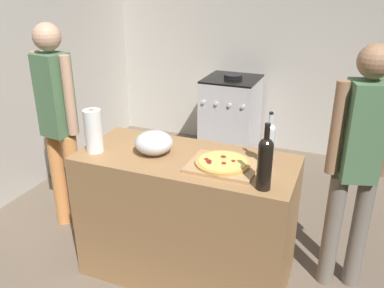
% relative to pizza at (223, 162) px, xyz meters
% --- Properties ---
extents(ground_plane, '(4.47, 3.68, 0.02)m').
position_rel_pizza_xyz_m(ground_plane, '(-0.19, 0.95, -0.93)').
color(ground_plane, '#6B5B4C').
extents(kitchen_wall_rear, '(4.47, 0.10, 2.60)m').
position_rel_pizza_xyz_m(kitchen_wall_rear, '(-0.19, 2.55, 0.38)').
color(kitchen_wall_rear, '#BCB7AD').
rests_on(kitchen_wall_rear, ground_plane).
extents(kitchen_wall_left, '(0.10, 3.68, 2.60)m').
position_rel_pizza_xyz_m(kitchen_wall_left, '(-2.18, 0.95, 0.38)').
color(kitchen_wall_left, '#BCB7AD').
rests_on(kitchen_wall_left, ground_plane).
extents(counter, '(1.38, 0.61, 0.89)m').
position_rel_pizza_xyz_m(counter, '(-0.26, 0.05, -0.48)').
color(counter, '#9E7247').
rests_on(counter, ground_plane).
extents(cutting_board, '(0.40, 0.32, 0.02)m').
position_rel_pizza_xyz_m(cutting_board, '(0.00, 0.00, -0.02)').
color(cutting_board, tan).
rests_on(cutting_board, counter).
extents(pizza, '(0.33, 0.33, 0.03)m').
position_rel_pizza_xyz_m(pizza, '(0.00, 0.00, 0.00)').
color(pizza, tan).
rests_on(pizza, cutting_board).
extents(mixing_bowl, '(0.24, 0.24, 0.15)m').
position_rel_pizza_xyz_m(mixing_bowl, '(-0.46, 0.02, 0.04)').
color(mixing_bowl, '#B2B2B7').
rests_on(mixing_bowl, counter).
extents(paper_towel_roll, '(0.11, 0.11, 0.28)m').
position_rel_pizza_xyz_m(paper_towel_roll, '(-0.83, -0.08, 0.11)').
color(paper_towel_roll, white).
rests_on(paper_towel_roll, counter).
extents(wine_bottle_amber, '(0.08, 0.08, 0.37)m').
position_rel_pizza_xyz_m(wine_bottle_amber, '(0.28, -0.16, 0.13)').
color(wine_bottle_amber, black).
rests_on(wine_bottle_amber, counter).
extents(wine_bottle_clear, '(0.07, 0.07, 0.34)m').
position_rel_pizza_xyz_m(wine_bottle_clear, '(0.24, 0.11, 0.12)').
color(wine_bottle_clear, silver).
rests_on(wine_bottle_clear, counter).
extents(stove, '(0.58, 0.62, 0.93)m').
position_rel_pizza_xyz_m(stove, '(-0.59, 2.15, -0.47)').
color(stove, '#B7B7BC').
rests_on(stove, ground_plane).
extents(person_in_stripes, '(0.37, 0.23, 1.64)m').
position_rel_pizza_xyz_m(person_in_stripes, '(-1.37, 0.23, 0.02)').
color(person_in_stripes, '#D88C4C').
rests_on(person_in_stripes, ground_plane).
extents(person_in_red, '(0.36, 0.25, 1.61)m').
position_rel_pizza_xyz_m(person_in_red, '(0.74, 0.35, -0.00)').
color(person_in_red, slate).
rests_on(person_in_red, ground_plane).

